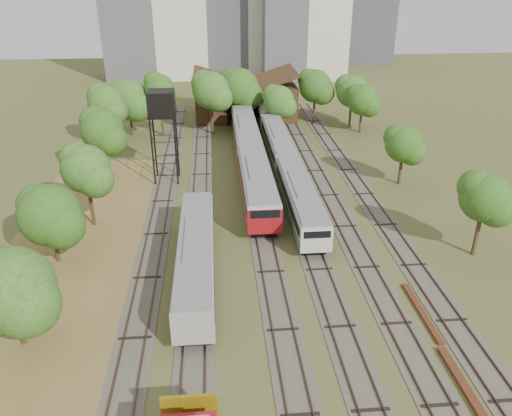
{
  "coord_description": "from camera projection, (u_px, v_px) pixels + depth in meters",
  "views": [
    {
      "loc": [
        -6.16,
        -23.7,
        22.49
      ],
      "look_at": [
        -2.63,
        17.42,
        2.5
      ],
      "focal_mm": 35.0,
      "sensor_mm": 36.0,
      "label": 1
    }
  ],
  "objects": [
    {
      "name": "old_grey_coach",
      "position": [
        196.0,
        256.0,
        39.36
      ],
      "size": [
        2.84,
        18.0,
        3.51
      ],
      "color": "black",
      "rests_on": "ground"
    },
    {
      "name": "dry_grass_patch",
      "position": [
        62.0,
        300.0,
        37.31
      ],
      "size": [
        14.0,
        60.0,
        0.04
      ],
      "primitive_type": "cube",
      "color": "brown",
      "rests_on": "ground"
    },
    {
      "name": "maintenance_shed",
      "position": [
        245.0,
        99.0,
        82.17
      ],
      "size": [
        16.45,
        11.55,
        7.58
      ],
      "color": "#361F13",
      "rests_on": "ground"
    },
    {
      "name": "railcar_red_set",
      "position": [
        250.0,
        156.0,
        59.72
      ],
      "size": [
        3.16,
        34.58,
        3.91
      ],
      "color": "black",
      "rests_on": "ground"
    },
    {
      "name": "tree_band_far",
      "position": [
        234.0,
        92.0,
        73.75
      ],
      "size": [
        38.59,
        10.47,
        9.16
      ],
      "color": "#382616",
      "rests_on": "ground"
    },
    {
      "name": "ground",
      "position": [
        321.0,
        361.0,
        31.53
      ],
      "size": [
        240.0,
        240.0,
        0.0
      ],
      "primitive_type": "plane",
      "color": "#475123",
      "rests_on": "ground"
    },
    {
      "name": "tower_far_right",
      "position": [
        368.0,
        4.0,
        126.68
      ],
      "size": [
        12.0,
        12.0,
        28.0
      ],
      "primitive_type": "cube",
      "color": "#474B4F",
      "rests_on": "ground"
    },
    {
      "name": "water_tower",
      "position": [
        162.0,
        106.0,
        54.56
      ],
      "size": [
        3.01,
        3.01,
        10.44
      ],
      "color": "black",
      "rests_on": "ground"
    },
    {
      "name": "railcar_rear",
      "position": [
        238.0,
        102.0,
        84.24
      ],
      "size": [
        2.89,
        16.08,
        3.57
      ],
      "color": "black",
      "rests_on": "ground"
    },
    {
      "name": "tracks",
      "position": [
        268.0,
        197.0,
        53.88
      ],
      "size": [
        24.6,
        80.0,
        0.19
      ],
      "color": "#4C473D",
      "rests_on": "ground"
    },
    {
      "name": "tree_band_right",
      "position": [
        401.0,
        134.0,
        57.98
      ],
      "size": [
        5.25,
        39.96,
        7.47
      ],
      "color": "#382616",
      "rests_on": "ground"
    },
    {
      "name": "rail_pile_near",
      "position": [
        470.0,
        396.0,
        28.82
      ],
      "size": [
        0.53,
        7.97,
        0.27
      ],
      "primitive_type": "cube",
      "color": "#5B2D1A",
      "rests_on": "ground"
    },
    {
      "name": "railcar_green_set",
      "position": [
        278.0,
        143.0,
        64.91
      ],
      "size": [
        2.76,
        52.08,
        3.41
      ],
      "color": "black",
      "rests_on": "ground"
    },
    {
      "name": "rail_pile_far",
      "position": [
        422.0,
        312.0,
        35.85
      ],
      "size": [
        0.43,
        6.87,
        0.22
      ],
      "primitive_type": "cube",
      "color": "#5B2D1A",
      "rests_on": "ground"
    },
    {
      "name": "tree_band_left",
      "position": [
        62.0,
        191.0,
        42.61
      ],
      "size": [
        7.01,
        55.75,
        8.53
      ],
      "color": "#382616",
      "rests_on": "ground"
    }
  ]
}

